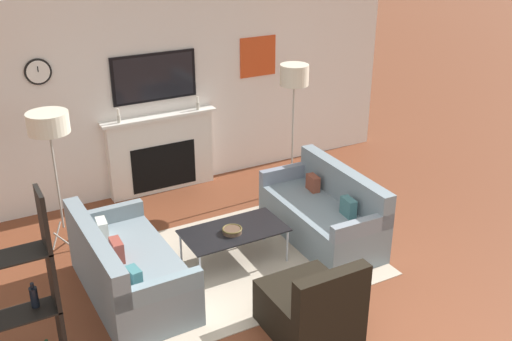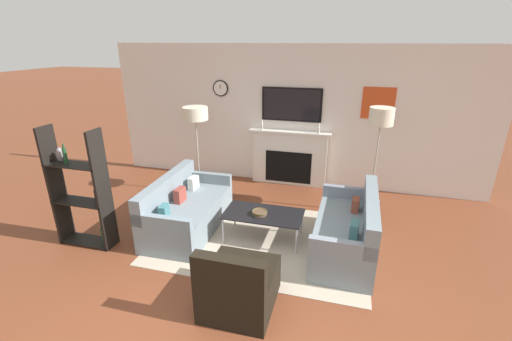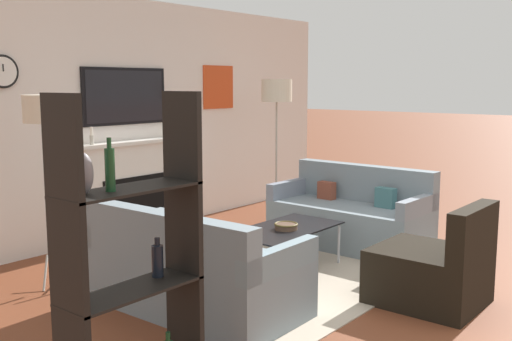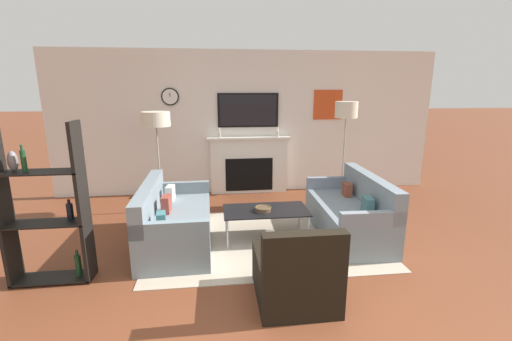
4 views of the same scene
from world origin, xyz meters
TOP-DOWN VIEW (x-y plane):
  - fireplace_wall at (0.00, 4.27)m, footprint 7.35×0.28m
  - area_rug at (0.00, 1.99)m, footprint 3.02×2.15m
  - couch_left at (-1.20, 1.99)m, footprint 0.87×1.70m
  - couch_right at (1.20, 1.99)m, footprint 0.81×1.69m
  - armchair at (0.10, 0.60)m, footprint 0.74×0.82m
  - coffee_table at (0.02, 2.01)m, footprint 1.13×0.61m
  - decorative_bowl at (-0.03, 1.96)m, footprint 0.22×0.22m
  - floor_lamp_left at (-1.56, 3.27)m, footprint 0.45×0.45m
  - floor_lamp_right at (1.56, 3.27)m, footprint 0.38×0.38m
  - shelf_unit at (-2.39, 1.25)m, footprint 0.80×0.28m

SIDE VIEW (x-z plane):
  - area_rug at x=0.00m, z-range 0.00..0.01m
  - armchair at x=0.10m, z-range -0.14..0.69m
  - couch_left at x=-1.20m, z-range -0.12..0.71m
  - couch_right at x=1.20m, z-range -0.12..0.73m
  - coffee_table at x=0.02m, z-range 0.19..0.61m
  - decorative_bowl at x=-0.03m, z-range 0.42..0.48m
  - shelf_unit at x=-2.39m, z-range -0.04..1.66m
  - fireplace_wall at x=0.00m, z-range -0.12..2.58m
  - floor_lamp_left at x=-1.56m, z-range 0.69..2.34m
  - floor_lamp_right at x=1.56m, z-range 0.73..2.53m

